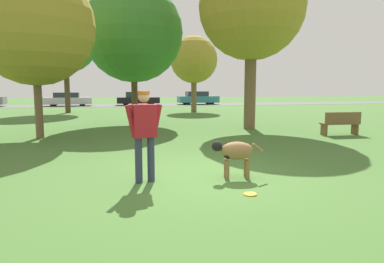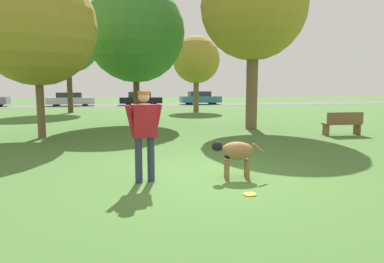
% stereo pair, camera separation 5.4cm
% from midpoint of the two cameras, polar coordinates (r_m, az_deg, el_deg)
% --- Properties ---
extents(ground_plane, '(120.00, 120.00, 0.00)m').
position_cam_midpoint_polar(ground_plane, '(6.61, 1.81, -7.51)').
color(ground_plane, '#426B2D').
extents(far_road_strip, '(120.00, 6.00, 0.01)m').
position_cam_midpoint_polar(far_road_strip, '(35.34, -10.72, 4.32)').
color(far_road_strip, '#5B5B59').
rests_on(far_road_strip, ground_plane).
extents(person, '(0.68, 0.30, 1.63)m').
position_cam_midpoint_polar(person, '(6.11, -7.71, 0.43)').
color(person, '#2D334C').
rests_on(person, ground_plane).
extents(dog, '(0.99, 0.44, 0.71)m').
position_cam_midpoint_polar(dog, '(6.47, 7.38, -3.40)').
color(dog, olive).
rests_on(dog, ground_plane).
extents(frisbee, '(0.21, 0.21, 0.02)m').
position_cam_midpoint_polar(frisbee, '(5.59, 9.88, -10.27)').
color(frisbee, orange).
rests_on(frisbee, ground_plane).
extents(tree_near_right, '(4.30, 4.30, 7.13)m').
position_cam_midpoint_polar(tree_near_right, '(14.90, 10.34, 19.73)').
color(tree_near_right, brown).
rests_on(tree_near_right, ground_plane).
extents(tree_near_left, '(3.92, 3.92, 5.69)m').
position_cam_midpoint_polar(tree_near_left, '(12.80, -24.43, 15.73)').
color(tree_near_left, brown).
rests_on(tree_near_left, ground_plane).
extents(tree_far_right, '(3.42, 3.42, 5.49)m').
position_cam_midpoint_polar(tree_far_right, '(25.39, 0.76, 11.84)').
color(tree_far_right, brown).
rests_on(tree_far_right, ground_plane).
extents(tree_far_left, '(4.42, 4.42, 7.18)m').
position_cam_midpoint_polar(tree_far_left, '(25.61, -19.97, 14.09)').
color(tree_far_left, '#4C3826').
rests_on(tree_far_left, ground_plane).
extents(tree_mid_center, '(4.62, 4.62, 6.59)m').
position_cam_midpoint_polar(tree_mid_center, '(16.84, -9.34, 15.92)').
color(tree_mid_center, '#4C3826').
rests_on(tree_mid_center, ground_plane).
extents(parked_car_silver, '(4.43, 1.77, 1.31)m').
position_cam_midpoint_polar(parked_car_silver, '(35.33, -19.52, 5.07)').
color(parked_car_silver, '#B7B7BC').
rests_on(parked_car_silver, ground_plane).
extents(parked_car_black, '(4.24, 1.86, 1.36)m').
position_cam_midpoint_polar(parked_car_black, '(35.28, -8.58, 5.42)').
color(parked_car_black, black).
rests_on(parked_car_black, ground_plane).
extents(parked_car_teal, '(4.30, 1.93, 1.39)m').
position_cam_midpoint_polar(parked_car_teal, '(36.71, 1.42, 5.60)').
color(parked_car_teal, teal).
rests_on(parked_car_teal, ground_plane).
extents(park_bench, '(1.42, 0.49, 0.84)m').
position_cam_midpoint_polar(park_bench, '(13.45, 23.98, 1.32)').
color(park_bench, brown).
rests_on(park_bench, ground_plane).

